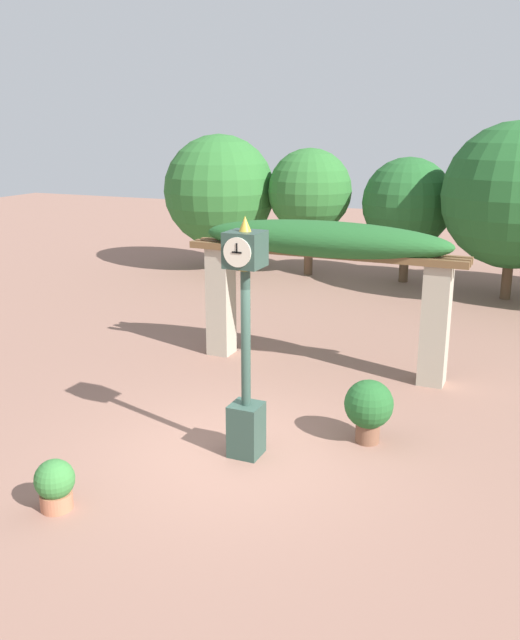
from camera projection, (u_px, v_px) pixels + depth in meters
ground_plane at (233, 452)px, 10.01m from camera, size 60.00×60.00×0.00m
pedestal_clock at (246, 350)px, 9.50m from camera, size 0.48×0.53×3.50m
pergola at (323, 256)px, 12.89m from camera, size 5.46×1.08×2.92m
potted_plant_near_left at (369, 407)px, 10.19m from camera, size 0.74×0.74×0.99m
potted_plant_near_right at (55, 484)px, 8.45m from camera, size 0.51×0.51×0.66m
tree_line at (461, 193)px, 18.80m from camera, size 16.34×4.51×5.33m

